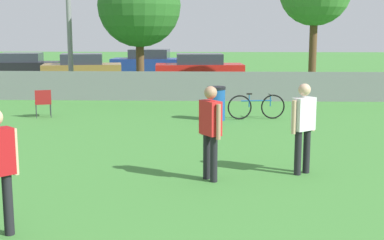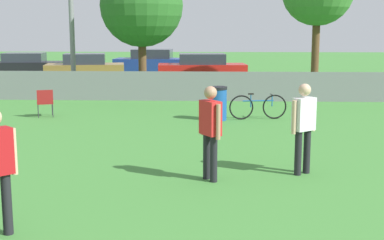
% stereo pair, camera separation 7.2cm
% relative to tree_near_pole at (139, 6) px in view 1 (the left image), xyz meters
% --- Properties ---
extents(fence_backline, '(27.19, 0.07, 1.21)m').
position_rel_tree_near_pole_xyz_m(fence_backline, '(1.89, -1.51, -3.01)').
color(fence_backline, gray).
rests_on(fence_backline, ground_plane).
extents(tree_near_pole, '(3.27, 3.27, 5.21)m').
position_rel_tree_near_pole_xyz_m(tree_near_pole, '(0.00, 0.00, 0.00)').
color(tree_near_pole, brown).
rests_on(tree_near_pole, ground_plane).
extents(player_defender_red, '(0.42, 0.50, 1.69)m').
position_rel_tree_near_pole_xyz_m(player_defender_red, '(2.87, -12.10, -2.57)').
color(player_defender_red, black).
rests_on(player_defender_red, ground_plane).
extents(player_receiver_white, '(0.48, 0.44, 1.69)m').
position_rel_tree_near_pole_xyz_m(player_receiver_white, '(4.58, -11.61, -2.57)').
color(player_receiver_white, black).
rests_on(player_receiver_white, ground_plane).
extents(folding_chair_sideline, '(0.61, 0.61, 0.85)m').
position_rel_tree_near_pole_xyz_m(folding_chair_sideline, '(-2.26, -5.42, -3.07)').
color(folding_chair_sideline, '#333338').
rests_on(folding_chair_sideline, ground_plane).
extents(bicycle_sideline, '(1.73, 0.45, 0.79)m').
position_rel_tree_near_pole_xyz_m(bicycle_sideline, '(4.22, -5.51, -3.18)').
color(bicycle_sideline, black).
rests_on(bicycle_sideline, ground_plane).
extents(trash_bin, '(0.55, 0.55, 0.99)m').
position_rel_tree_near_pole_xyz_m(trash_bin, '(3.02, -5.72, -3.06)').
color(trash_bin, '#194C99').
rests_on(trash_bin, ground_plane).
extents(parked_car_dark, '(4.34, 2.22, 1.34)m').
position_rel_tree_near_pole_xyz_m(parked_car_dark, '(-7.74, 8.07, -2.91)').
color(parked_car_dark, black).
rests_on(parked_car_dark, ground_plane).
extents(parked_car_tan, '(4.17, 2.50, 1.43)m').
position_rel_tree_near_pole_xyz_m(parked_car_tan, '(-3.71, 5.54, -2.87)').
color(parked_car_tan, black).
rests_on(parked_car_tan, ground_plane).
extents(parked_car_blue, '(4.43, 1.99, 1.47)m').
position_rel_tree_near_pole_xyz_m(parked_car_blue, '(-0.82, 10.12, -2.84)').
color(parked_car_blue, black).
rests_on(parked_car_blue, ground_plane).
extents(parked_car_red, '(4.58, 2.20, 1.42)m').
position_rel_tree_near_pole_xyz_m(parked_car_red, '(2.23, 5.90, -2.88)').
color(parked_car_red, black).
rests_on(parked_car_red, ground_plane).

